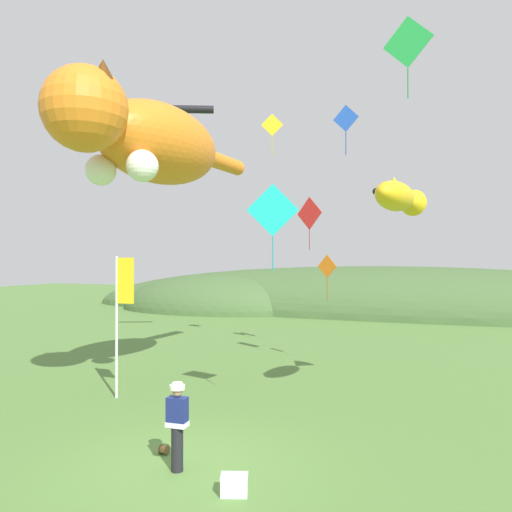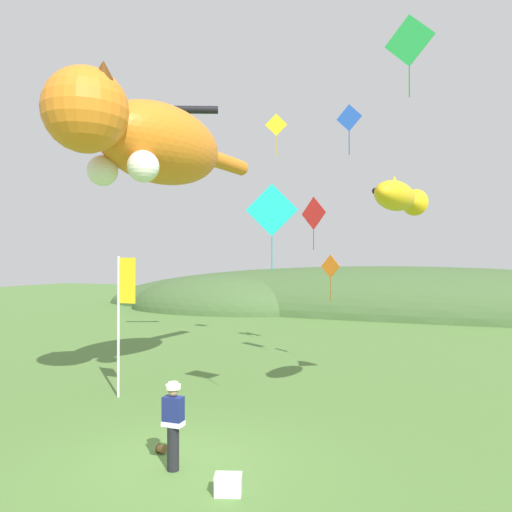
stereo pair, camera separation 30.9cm
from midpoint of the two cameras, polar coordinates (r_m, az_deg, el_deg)
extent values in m
plane|color=#517A38|center=(11.22, -8.95, -22.62)|extent=(120.00, 120.00, 0.00)
ellipsoid|color=#426033|center=(41.14, 14.01, -6.29)|extent=(53.78, 12.66, 7.40)
ellipsoid|color=#426033|center=(42.20, -5.15, -6.15)|extent=(16.55, 9.77, 6.06)
cylinder|color=black|center=(10.85, -9.86, -20.92)|extent=(0.24, 0.24, 0.88)
cube|color=navy|center=(10.61, -9.86, -17.17)|extent=(0.41, 0.26, 0.60)
cube|color=white|center=(10.68, -9.86, -18.41)|extent=(0.43, 0.28, 0.10)
sphere|color=tan|center=(10.50, -9.85, -15.03)|extent=(0.20, 0.20, 0.20)
cylinder|color=silver|center=(10.48, -9.85, -14.56)|extent=(0.30, 0.30, 0.09)
cylinder|color=silver|center=(10.46, -9.85, -14.24)|extent=(0.20, 0.20, 0.07)
cylinder|color=olive|center=(11.82, -11.26, -20.88)|extent=(0.16, 0.16, 0.16)
cylinder|color=brown|center=(11.86, -11.60, -20.81)|extent=(0.01, 0.21, 0.21)
cylinder|color=brown|center=(11.79, -10.91, -20.95)|extent=(0.01, 0.21, 0.21)
cube|color=white|center=(9.91, -3.49, -24.81)|extent=(0.56, 0.46, 0.30)
cube|color=white|center=(9.83, -3.49, -23.86)|extent=(0.57, 0.47, 0.06)
cylinder|color=silver|center=(16.06, -16.19, -7.78)|extent=(0.08, 0.08, 4.35)
cube|color=yellow|center=(15.74, -15.25, -2.73)|extent=(0.60, 0.03, 1.40)
ellipsoid|color=orange|center=(17.07, -11.44, 12.40)|extent=(3.21, 5.59, 2.57)
ellipsoid|color=white|center=(16.77, -11.98, 11.02)|extent=(1.81, 3.61, 1.41)
sphere|color=orange|center=(14.69, -19.58, 15.57)|extent=(2.31, 2.31, 2.31)
cone|color=#522A0A|center=(14.52, -17.70, 19.24)|extent=(0.88, 0.88, 0.77)
cone|color=#522A0A|center=(15.37, -21.33, 18.12)|extent=(0.88, 0.88, 0.77)
sphere|color=white|center=(14.92, -13.45, 9.98)|extent=(0.93, 0.93, 0.93)
sphere|color=white|center=(15.93, -17.86, 9.33)|extent=(0.93, 0.93, 0.93)
cylinder|color=orange|center=(20.46, -4.38, 10.62)|extent=(0.82, 2.86, 0.62)
ellipsoid|color=gold|center=(13.77, 14.98, 6.62)|extent=(1.24, 2.33, 0.78)
cone|color=gold|center=(15.17, 16.63, 5.97)|extent=(0.90, 0.85, 0.78)
cone|color=gold|center=(13.75, 14.89, 8.02)|extent=(0.43, 0.43, 0.37)
sphere|color=black|center=(13.18, 12.90, 7.21)|extent=(0.18, 0.18, 0.18)
cylinder|color=black|center=(24.23, -7.86, 16.27)|extent=(2.08, 1.19, 0.36)
torus|color=white|center=(24.35, -10.44, 16.19)|extent=(0.23, 0.42, 0.44)
cube|color=red|center=(22.41, 5.73, 4.87)|extent=(1.32, 0.71, 1.48)
cylinder|color=black|center=(22.42, 5.74, 4.87)|extent=(0.89, 0.48, 0.02)
cube|color=maroon|center=(22.34, 5.73, 1.83)|extent=(0.03, 0.02, 0.90)
cube|color=blue|center=(20.13, 9.78, 15.25)|extent=(1.03, 0.20, 1.04)
cylinder|color=black|center=(20.14, 9.79, 15.24)|extent=(0.69, 0.14, 0.02)
cube|color=#1A3E97|center=(19.89, 9.78, 12.55)|extent=(0.03, 0.01, 0.90)
cube|color=green|center=(16.49, 16.40, 22.42)|extent=(1.48, 0.44, 1.53)
cylinder|color=black|center=(16.50, 16.41, 22.41)|extent=(1.00, 0.30, 0.02)
cube|color=#1A7C35|center=(16.06, 16.41, 18.42)|extent=(0.03, 0.02, 0.90)
cube|color=orange|center=(19.71, 7.68, -1.18)|extent=(0.85, 0.40, 0.92)
cylinder|color=black|center=(19.72, 7.69, -1.18)|extent=(0.57, 0.27, 0.02)
cube|color=#A95011|center=(19.74, 7.69, -3.83)|extent=(0.03, 0.02, 0.90)
cube|color=#19BFBF|center=(13.09, 1.24, 5.28)|extent=(1.34, 0.39, 1.38)
cylinder|color=black|center=(13.11, 1.25, 5.27)|extent=(0.90, 0.26, 0.02)
cube|color=#118585|center=(13.03, 1.24, 0.28)|extent=(0.03, 0.02, 0.90)
cube|color=yellow|center=(22.97, 1.46, 14.75)|extent=(0.94, 0.33, 0.99)
cylinder|color=black|center=(22.98, 1.47, 14.74)|extent=(0.64, 0.23, 0.02)
cube|color=#A98511|center=(22.74, 1.46, 12.45)|extent=(0.03, 0.02, 0.90)
camera|label=1|loc=(0.15, -90.63, 0.00)|focal=35.00mm
camera|label=2|loc=(0.15, 89.37, 0.00)|focal=35.00mm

